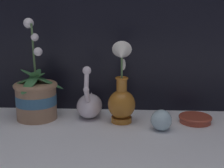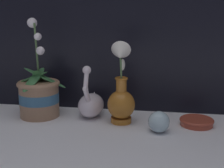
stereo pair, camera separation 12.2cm
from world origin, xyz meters
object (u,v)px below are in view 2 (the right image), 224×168
Objects in this scene: swan_figurine at (91,103)px; amber_dish at (197,121)px; blue_vase at (121,97)px; glass_sphere at (159,122)px; orchid_potted_plant at (39,94)px.

amber_dish is (0.43, -0.04, -0.04)m from swan_figurine.
blue_vase is (0.13, -0.06, 0.05)m from swan_figurine.
swan_figurine reaches higher than glass_sphere.
glass_sphere is at bearing -147.07° from amber_dish.
orchid_potted_plant is 0.65m from amber_dish.
orchid_potted_plant is 0.51m from glass_sphere.
blue_vase is 2.49× the size of amber_dish.
blue_vase reaches higher than amber_dish.
orchid_potted_plant is 1.80× the size of swan_figurine.
orchid_potted_plant is 0.35m from blue_vase.
glass_sphere is 0.60× the size of amber_dish.
orchid_potted_plant is 3.10× the size of amber_dish.
blue_vase reaches higher than swan_figurine.
swan_figurine is 1.72× the size of amber_dish.
glass_sphere is (0.50, -0.10, -0.05)m from orchid_potted_plant.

